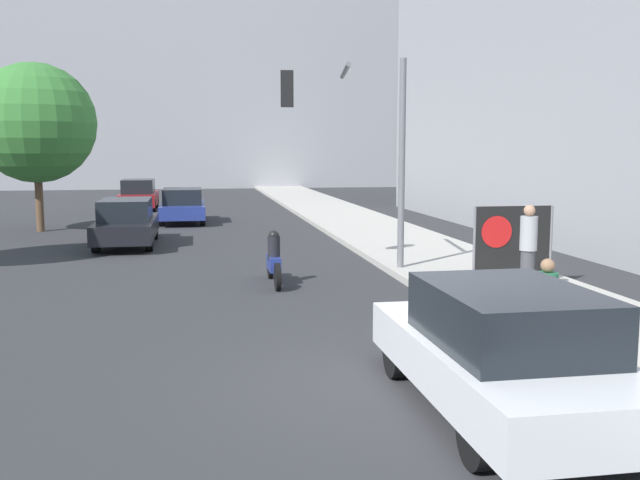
# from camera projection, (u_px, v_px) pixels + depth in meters

# --- Properties ---
(ground_plane) EXTENTS (160.00, 160.00, 0.00)m
(ground_plane) POSITION_uv_depth(u_px,v_px,m) (402.00, 388.00, 9.05)
(ground_plane) COLOR #303033
(sidewalk_curb) EXTENTS (3.64, 90.00, 0.16)m
(sidewalk_curb) POSITION_uv_depth(u_px,v_px,m) (386.00, 236.00, 24.36)
(sidewalk_curb) COLOR #B7B2A8
(sidewalk_curb) RESTS_ON ground_plane
(seated_protester) EXTENTS (0.96, 0.77, 1.17)m
(seated_protester) POSITION_uv_depth(u_px,v_px,m) (548.00, 295.00, 11.04)
(seated_protester) COLOR #474C56
(seated_protester) RESTS_ON sidewalk_curb
(jogger_on_sidewalk) EXTENTS (0.34, 0.34, 1.77)m
(jogger_on_sidewalk) POSITION_uv_depth(u_px,v_px,m) (528.00, 248.00, 14.16)
(jogger_on_sidewalk) COLOR #424247
(jogger_on_sidewalk) RESTS_ON sidewalk_curb
(protest_banner) EXTENTS (1.81, 0.06, 1.66)m
(protest_banner) POSITION_uv_depth(u_px,v_px,m) (512.00, 242.00, 15.28)
(protest_banner) COLOR slate
(protest_banner) RESTS_ON sidewalk_curb
(traffic_light_pole) EXTENTS (2.96, 2.73, 4.99)m
(traffic_light_pole) POSITION_uv_depth(u_px,v_px,m) (356.00, 127.00, 16.95)
(traffic_light_pole) COLOR slate
(traffic_light_pole) RESTS_ON sidewalk_curb
(parked_car_curbside) EXTENTS (1.89, 4.49, 1.49)m
(parked_car_curbside) POSITION_uv_depth(u_px,v_px,m) (503.00, 350.00, 8.13)
(parked_car_curbside) COLOR white
(parked_car_curbside) RESTS_ON ground_plane
(car_on_road_nearest) EXTENTS (1.75, 4.75, 1.48)m
(car_on_road_nearest) POSITION_uv_depth(u_px,v_px,m) (127.00, 222.00, 22.34)
(car_on_road_nearest) COLOR black
(car_on_road_nearest) RESTS_ON ground_plane
(car_on_road_midblock) EXTENTS (1.79, 4.37, 1.42)m
(car_on_road_midblock) POSITION_uv_depth(u_px,v_px,m) (183.00, 206.00, 29.38)
(car_on_road_midblock) COLOR navy
(car_on_road_midblock) RESTS_ON ground_plane
(car_on_road_distant) EXTENTS (1.74, 4.20, 1.55)m
(car_on_road_distant) POSITION_uv_depth(u_px,v_px,m) (139.00, 195.00, 35.17)
(car_on_road_distant) COLOR maroon
(car_on_road_distant) RESTS_ON ground_plane
(motorcycle_on_road) EXTENTS (0.28, 2.12, 1.23)m
(motorcycle_on_road) POSITION_uv_depth(u_px,v_px,m) (274.00, 261.00, 15.96)
(motorcycle_on_road) COLOR navy
(motorcycle_on_road) RESTS_ON ground_plane
(street_tree_midblock) EXTENTS (4.34, 4.34, 6.13)m
(street_tree_midblock) POSITION_uv_depth(u_px,v_px,m) (35.00, 123.00, 25.83)
(street_tree_midblock) COLOR brown
(street_tree_midblock) RESTS_ON ground_plane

